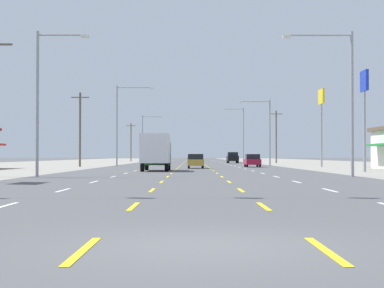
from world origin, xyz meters
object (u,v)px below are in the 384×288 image
object	(u,v)px
box_truck_inner_left_nearest	(154,150)
streetlight_left_row_1	(118,119)
hatchback_center_turn_near	(193,161)
hatchback_far_right_mid	(250,160)
streetlight_right_row_0	(342,91)
streetlight_left_row_2	(142,135)
hatchback_center_turn_far	(189,159)
pole_sign_right_row_1	(362,96)
streetlight_right_row_1	(264,127)
suv_far_right_midfar	(230,157)
streetlight_right_row_2	(239,131)
pole_sign_right_row_2	(319,106)
streetlight_left_row_0	(40,93)

from	to	relation	value
box_truck_inner_left_nearest	streetlight_left_row_1	size ratio (longest dim) A/B	0.68
hatchback_center_turn_near	hatchback_far_right_mid	xyz separation A→B (m)	(6.77, 6.83, 0.00)
streetlight_right_row_0	streetlight_left_row_2	world-z (taller)	streetlight_left_row_2
hatchback_far_right_mid	hatchback_center_turn_far	xyz separation A→B (m)	(-7.19, 47.64, 0.00)
hatchback_center_turn_near	pole_sign_right_row_1	xyz separation A→B (m)	(13.98, -14.50, 5.54)
hatchback_center_turn_far	streetlight_right_row_1	size ratio (longest dim) A/B	0.44
pole_sign_right_row_1	streetlight_right_row_1	world-z (taller)	streetlight_right_row_1
streetlight_left_row_1	streetlight_right_row_1	distance (m)	19.36
streetlight_left_row_2	streetlight_left_row_1	bearing A→B (deg)	-89.88
pole_sign_right_row_1	streetlight_left_row_2	size ratio (longest dim) A/B	0.90
streetlight_right_row_1	streetlight_left_row_2	distance (m)	45.37
streetlight_left_row_2	pole_sign_right_row_1	bearing A→B (deg)	-71.29
suv_far_right_midfar	streetlight_left_row_1	distance (m)	34.23
streetlight_right_row_1	streetlight_right_row_2	size ratio (longest dim) A/B	0.80
hatchback_center_turn_near	streetlight_left_row_2	distance (m)	57.22
suv_far_right_midfar	hatchback_center_turn_near	bearing A→B (deg)	-98.88
streetlight_left_row_2	streetlight_right_row_2	size ratio (longest dim) A/B	0.86
pole_sign_right_row_2	streetlight_left_row_1	world-z (taller)	streetlight_left_row_1
streetlight_left_row_0	streetlight_left_row_1	size ratio (longest dim) A/B	0.88
suv_far_right_midfar	streetlight_left_row_0	xyz separation A→B (m)	(-17.01, -70.37, 4.36)
streetlight_right_row_2	streetlight_right_row_0	bearing A→B (deg)	-90.10
pole_sign_right_row_2	pole_sign_right_row_1	bearing A→B (deg)	-93.09
hatchback_far_right_mid	streetlight_right_row_2	size ratio (longest dim) A/B	0.36
suv_far_right_midfar	streetlight_right_row_2	xyz separation A→B (m)	(2.62, 11.65, 5.23)
hatchback_center_turn_far	streetlight_right_row_1	bearing A→B (deg)	-75.89
pole_sign_right_row_2	streetlight_right_row_1	distance (m)	9.61
streetlight_left_row_1	hatchback_far_right_mid	bearing A→B (deg)	-26.57
pole_sign_right_row_1	streetlight_left_row_0	bearing A→B (deg)	-154.69
box_truck_inner_left_nearest	streetlight_right_row_0	size ratio (longest dim) A/B	0.77
suv_far_right_midfar	streetlight_left_row_0	distance (m)	72.52
pole_sign_right_row_2	streetlight_right_row_2	size ratio (longest dim) A/B	0.85
streetlight_right_row_0	streetlight_right_row_1	world-z (taller)	streetlight_right_row_0
hatchback_center_turn_near	streetlight_right_row_1	world-z (taller)	streetlight_right_row_1
pole_sign_right_row_2	streetlight_left_row_1	bearing A→B (deg)	163.51
box_truck_inner_left_nearest	streetlight_left_row_0	xyz separation A→B (m)	(-6.46, -14.70, 3.55)
streetlight_left_row_0	hatchback_far_right_mid	bearing A→B (deg)	62.76
box_truck_inner_left_nearest	hatchback_far_right_mid	distance (m)	20.79
hatchback_far_right_mid	streetlight_left_row_0	distance (m)	37.05
streetlight_left_row_2	streetlight_right_row_2	xyz separation A→B (m)	(19.52, -0.00, 0.78)
suv_far_right_midfar	streetlight_right_row_0	distance (m)	70.55
hatchback_center_turn_far	hatchback_center_turn_near	bearing A→B (deg)	-89.56
suv_far_right_midfar	streetlight_left_row_0	bearing A→B (deg)	-103.59
suv_far_right_midfar	streetlight_right_row_1	xyz separation A→B (m)	(2.51, -29.36, 4.13)
hatchback_far_right_mid	streetlight_right_row_1	bearing A→B (deg)	72.06
streetlight_left_row_1	streetlight_right_row_0	bearing A→B (deg)	-64.81
pole_sign_right_row_1	streetlight_right_row_0	distance (m)	12.27
hatchback_center_turn_far	streetlight_left_row_2	size ratio (longest dim) A/B	0.41
pole_sign_right_row_1	box_truck_inner_left_nearest	bearing A→B (deg)	169.24
box_truck_inner_left_nearest	hatchback_center_turn_far	world-z (taller)	box_truck_inner_left_nearest
hatchback_center_turn_near	hatchback_center_turn_far	distance (m)	54.47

